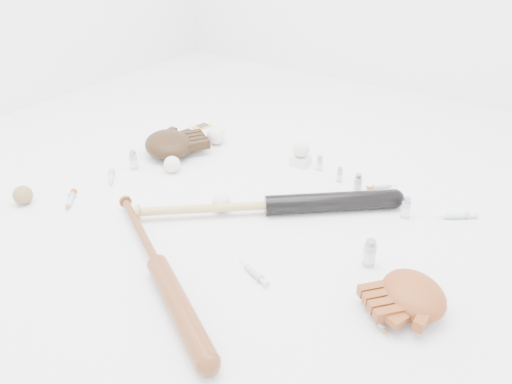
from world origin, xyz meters
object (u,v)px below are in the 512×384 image
Objects in this scene: bat_dark at (268,205)px; pedestal at (301,161)px; glove_dark at (168,144)px; bat_wood at (158,265)px.

pedestal is (-0.09, 0.38, -0.02)m from bat_dark.
pedestal is (0.51, 0.24, -0.03)m from glove_dark.
pedestal is (-0.01, 0.83, -0.01)m from bat_wood.
bat_wood is at bearing -16.76° from glove_dark.
bat_dark is 1.14× the size of bat_wood.
bat_dark is at bearing 107.82° from bat_wood.
glove_dark is 4.10× the size of pedestal.
glove_dark is (-0.60, 0.14, 0.02)m from bat_dark.
bat_dark is 0.46m from bat_wood.
bat_dark is 3.40× the size of glove_dark.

